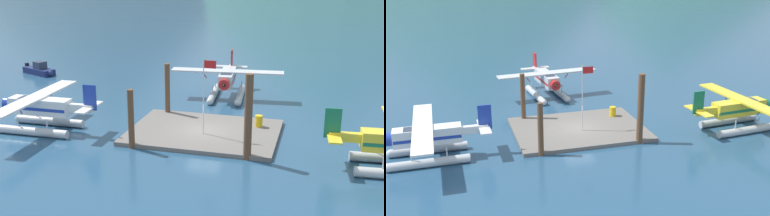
% 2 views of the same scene
% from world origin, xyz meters
% --- Properties ---
extents(ground_plane, '(1200.00, 1200.00, 0.00)m').
position_xyz_m(ground_plane, '(0.00, 0.00, 0.00)').
color(ground_plane, navy).
extents(dock_platform, '(11.00, 8.20, 0.30)m').
position_xyz_m(dock_platform, '(0.00, 0.00, 0.15)').
color(dock_platform, '#66605B').
rests_on(dock_platform, ground).
extents(piling_near_left, '(0.43, 0.43, 4.17)m').
position_xyz_m(piling_near_left, '(-4.15, -4.04, 2.09)').
color(piling_near_left, brown).
rests_on(piling_near_left, ground).
extents(piling_near_right, '(0.52, 0.52, 5.72)m').
position_xyz_m(piling_near_right, '(3.88, -3.92, 2.86)').
color(piling_near_right, brown).
rests_on(piling_near_right, ground).
extents(piling_far_left, '(0.43, 0.43, 4.40)m').
position_xyz_m(piling_far_left, '(-4.09, 3.72, 2.20)').
color(piling_far_left, brown).
rests_on(piling_far_left, ground).
extents(flagpole, '(0.95, 0.10, 5.63)m').
position_xyz_m(flagpole, '(0.24, -0.69, 3.83)').
color(flagpole, silver).
rests_on(flagpole, dock_platform).
extents(fuel_drum, '(0.62, 0.62, 0.88)m').
position_xyz_m(fuel_drum, '(3.80, 1.97, 0.74)').
color(fuel_drum, gold).
rests_on(fuel_drum, dock_platform).
extents(seaplane_white_port_aft, '(7.98, 10.42, 3.84)m').
position_xyz_m(seaplane_white_port_aft, '(-12.20, -2.48, 1.58)').
color(seaplane_white_port_aft, '#B7BABF').
rests_on(seaplane_white_port_aft, ground).
extents(seaplane_silver_bow_centre, '(10.49, 7.96, 3.84)m').
position_xyz_m(seaplane_silver_bow_centre, '(-0.39, 10.47, 1.58)').
color(seaplane_silver_bow_centre, '#B7BABF').
rests_on(seaplane_silver_bow_centre, ground).
extents(boat_navy_open_west, '(4.60, 3.02, 1.50)m').
position_xyz_m(boat_navy_open_west, '(-23.04, 14.53, 0.49)').
color(boat_navy_open_west, navy).
rests_on(boat_navy_open_west, ground).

